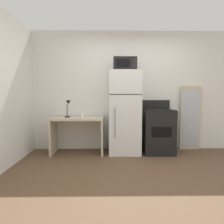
% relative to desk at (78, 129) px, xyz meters
% --- Properties ---
extents(ground_plane, '(12.00, 12.00, 0.00)m').
position_rel_desk_xyz_m(ground_plane, '(1.13, -1.34, -0.52)').
color(ground_plane, brown).
extents(wall_back_white, '(5.00, 0.10, 2.60)m').
position_rel_desk_xyz_m(wall_back_white, '(1.13, 0.36, 0.78)').
color(wall_back_white, white).
rests_on(wall_back_white, ground).
extents(desk, '(1.07, 0.59, 0.75)m').
position_rel_desk_xyz_m(desk, '(0.00, 0.00, 0.00)').
color(desk, beige).
rests_on(desk, ground).
extents(desk_lamp, '(0.14, 0.12, 0.35)m').
position_rel_desk_xyz_m(desk_lamp, '(-0.20, 0.02, 0.47)').
color(desk_lamp, black).
rests_on(desk_lamp, desk).
extents(coffee_mug, '(0.08, 0.08, 0.09)m').
position_rel_desk_xyz_m(coffee_mug, '(0.09, -0.02, 0.28)').
color(coffee_mug, white).
rests_on(coffee_mug, desk).
extents(refrigerator, '(0.65, 0.61, 1.71)m').
position_rel_desk_xyz_m(refrigerator, '(0.97, 0.00, 0.34)').
color(refrigerator, white).
rests_on(refrigerator, ground).
extents(microwave, '(0.46, 0.35, 0.26)m').
position_rel_desk_xyz_m(microwave, '(0.97, -0.02, 1.32)').
color(microwave, black).
rests_on(microwave, refrigerator).
extents(oven_range, '(0.62, 0.61, 1.10)m').
position_rel_desk_xyz_m(oven_range, '(1.68, -0.00, -0.05)').
color(oven_range, black).
rests_on(oven_range, ground).
extents(leaning_mirror, '(0.44, 0.03, 1.40)m').
position_rel_desk_xyz_m(leaning_mirror, '(2.45, 0.25, 0.18)').
color(leaning_mirror, '#C6B793').
rests_on(leaning_mirror, ground).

